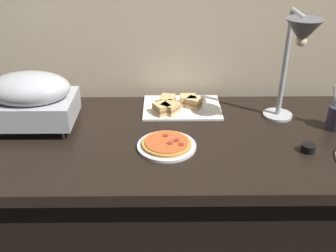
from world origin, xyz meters
TOP-DOWN VIEW (x-y plane):
  - back_wall at (0.00, 0.50)m, footprint 4.40×0.04m
  - buffet_table at (0.00, 0.00)m, footprint 1.90×0.84m
  - chafing_dish at (-0.69, 0.09)m, footprint 0.38×0.27m
  - heat_lamp at (0.45, 0.06)m, footprint 0.15×0.31m
  - pizza_plate_front at (-0.09, -0.10)m, footprint 0.25×0.25m
  - sandwich_platter at (-0.03, 0.27)m, footprint 0.39×0.28m
  - sauce_cup_near at (0.49, -0.13)m, footprint 0.06×0.06m

SIDE VIEW (x-z plane):
  - buffet_table at x=0.00m, z-range 0.01..0.77m
  - pizza_plate_front at x=-0.09m, z-range 0.76..0.79m
  - sauce_cup_near at x=0.49m, z-range 0.76..0.79m
  - sandwich_platter at x=-0.03m, z-range 0.75..0.81m
  - chafing_dish at x=-0.69m, z-range 0.78..1.04m
  - heat_lamp at x=0.45m, z-range 0.90..1.42m
  - back_wall at x=0.00m, z-range 0.00..2.40m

